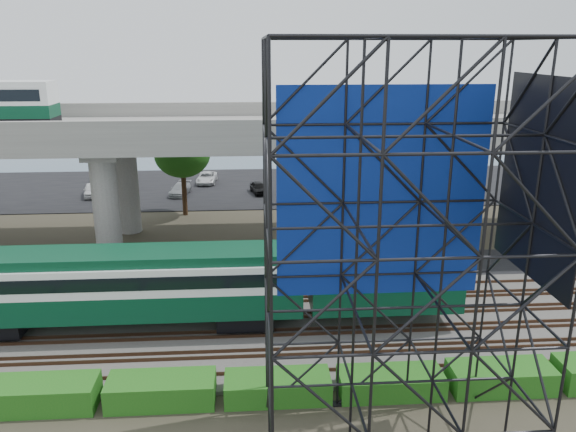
{
  "coord_description": "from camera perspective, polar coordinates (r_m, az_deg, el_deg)",
  "views": [
    {
      "loc": [
        0.02,
        -25.49,
        14.77
      ],
      "look_at": [
        2.16,
        6.0,
        5.17
      ],
      "focal_mm": 35.0,
      "sensor_mm": 36.0,
      "label": 1
    }
  ],
  "objects": [
    {
      "name": "trees",
      "position": [
        42.92,
        -10.09,
        4.28
      ],
      "size": [
        40.94,
        16.94,
        7.69
      ],
      "color": "#382314",
      "rests_on": "ground"
    },
    {
      "name": "hedge_strip",
      "position": [
        25.53,
        -1.05,
        -16.89
      ],
      "size": [
        34.6,
        1.8,
        1.2
      ],
      "color": "#175C15",
      "rests_on": "ground"
    },
    {
      "name": "service_road",
      "position": [
        38.89,
        -3.64,
        -5.37
      ],
      "size": [
        90.0,
        5.0,
        0.08
      ],
      "primitive_type": "cube",
      "color": "black",
      "rests_on": "ground"
    },
    {
      "name": "scaffold_tower",
      "position": [
        19.62,
        11.28,
        -5.24
      ],
      "size": [
        9.36,
        6.36,
        15.0
      ],
      "color": "black",
      "rests_on": "ground"
    },
    {
      "name": "rail_tracks",
      "position": [
        31.08,
        -3.53,
        -10.9
      ],
      "size": [
        90.0,
        9.52,
        0.16
      ],
      "color": "#472D1E",
      "rests_on": "ballast_bed"
    },
    {
      "name": "overpass",
      "position": [
        42.03,
        -5.89,
        7.86
      ],
      "size": [
        80.0,
        12.0,
        12.4
      ],
      "color": "#9E9B93",
      "rests_on": "ground"
    },
    {
      "name": "parking_lot",
      "position": [
        61.29,
        -3.79,
        2.98
      ],
      "size": [
        90.0,
        18.0,
        0.08
      ],
      "primitive_type": "cube",
      "color": "black",
      "rests_on": "ground"
    },
    {
      "name": "harbor_water",
      "position": [
        82.82,
        -3.86,
        6.62
      ],
      "size": [
        140.0,
        40.0,
        0.03
      ],
      "primitive_type": "cube",
      "color": "#425A6D",
      "rests_on": "ground"
    },
    {
      "name": "ballast_bed",
      "position": [
        31.16,
        -3.53,
        -11.2
      ],
      "size": [
        90.0,
        12.0,
        0.2
      ],
      "primitive_type": "cube",
      "color": "slate",
      "rests_on": "ground"
    },
    {
      "name": "commuter_train",
      "position": [
        30.34,
        -12.8,
        -6.59
      ],
      "size": [
        29.3,
        3.06,
        4.3
      ],
      "color": "black",
      "rests_on": "rail_tracks"
    },
    {
      "name": "ground",
      "position": [
        29.46,
        -3.49,
        -13.2
      ],
      "size": [
        140.0,
        140.0,
        0.0
      ],
      "primitive_type": "plane",
      "color": "#474233",
      "rests_on": "ground"
    },
    {
      "name": "parked_cars",
      "position": [
        60.68,
        -3.04,
        3.48
      ],
      "size": [
        36.32,
        9.52,
        1.31
      ],
      "color": "silver",
      "rests_on": "parking_lot"
    },
    {
      "name": "suv",
      "position": [
        40.13,
        -20.79,
        -4.56
      ],
      "size": [
        5.93,
        4.4,
        1.5
      ],
      "primitive_type": "imported",
      "rotation": [
        0.0,
        0.0,
        1.98
      ],
      "color": "black",
      "rests_on": "service_road"
    }
  ]
}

